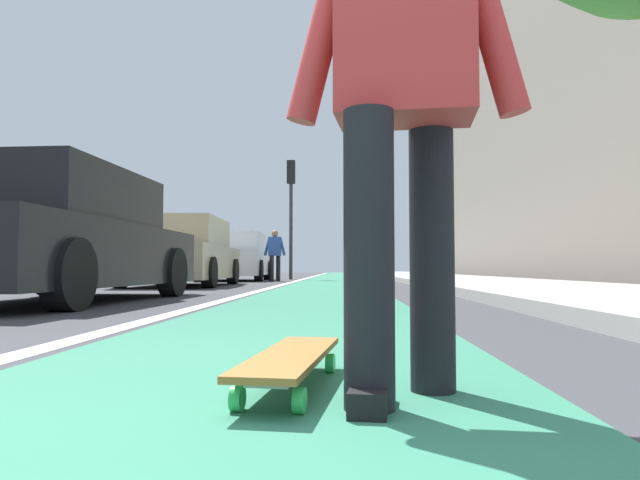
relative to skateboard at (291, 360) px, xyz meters
name	(u,v)px	position (x,y,z in m)	size (l,w,h in m)	color
ground_plane	(327,288)	(9.08, 0.15, -0.09)	(80.00, 80.00, 0.00)	#38383D
bike_lane_paint	(337,277)	(23.08, 0.15, -0.09)	(56.00, 1.93, 0.00)	#2D7256
lane_stripe_white	(305,279)	(19.08, 1.27, -0.09)	(52.00, 0.16, 0.01)	silver
sidewalk_curb	(439,278)	(17.08, -3.28, -0.03)	(52.00, 3.20, 0.13)	#9E9B93
building_facade	(496,130)	(21.08, -6.27, 5.85)	(40.00, 1.20, 11.89)	gray
skateboard	(291,360)	(0.00, 0.00, 0.00)	(0.86, 0.29, 0.11)	green
skater_person	(403,82)	(-0.15, -0.35, 0.84)	(0.44, 0.72, 1.64)	black
parked_car_near	(57,239)	(4.50, 3.09, 0.63)	(4.42, 2.08, 1.49)	black
parked_car_mid	(182,254)	(10.43, 3.35, 0.60)	(4.41, 2.06, 1.47)	tan
parked_car_far	(235,258)	(15.94, 3.26, 0.61)	(4.31, 2.12, 1.48)	silver
traffic_light	(291,197)	(17.77, 1.67, 2.76)	(0.33, 0.28, 4.13)	#2D2D2D
pedestrian_distant	(275,252)	(14.83, 1.86, 0.77)	(0.42, 0.66, 1.51)	black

